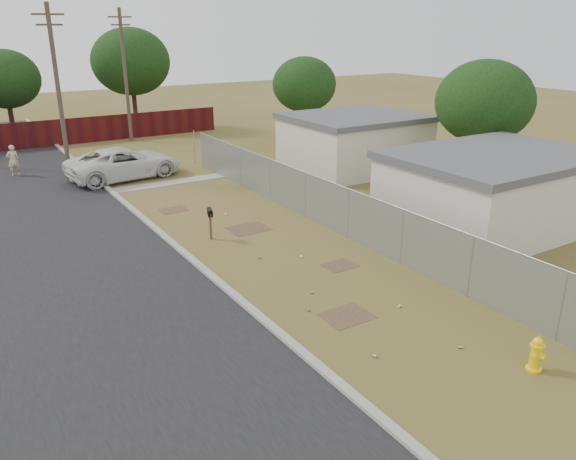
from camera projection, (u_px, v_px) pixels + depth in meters
ground at (280, 254)px, 20.54m from camera, size 120.00×120.00×0.00m
street at (44, 224)px, 23.56m from camera, size 15.10×60.00×0.12m
chainlink_fence at (333, 212)px, 22.64m from camera, size 0.10×27.06×2.02m
privacy_fence at (7, 137)px, 37.12m from camera, size 30.00×0.12×1.80m
utility_poles at (48, 82)px, 33.54m from camera, size 12.60×8.24×9.00m
houses at (416, 163)px, 27.33m from camera, size 9.30×17.24×3.10m
horizon_trees at (110, 76)px, 38.11m from camera, size 33.32×31.94×7.78m
fire_hydrant at (536, 354)px, 13.48m from camera, size 0.45×0.46×0.94m
mailbox at (210, 215)px, 21.64m from camera, size 0.33×0.55×1.26m
pickup_truck at (124, 163)px, 30.39m from camera, size 6.38×3.52×1.69m
pedestrian at (13, 160)px, 30.94m from camera, size 0.63×0.42×1.72m
scattered_litter at (319, 284)px, 18.04m from camera, size 2.54×13.16×0.07m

